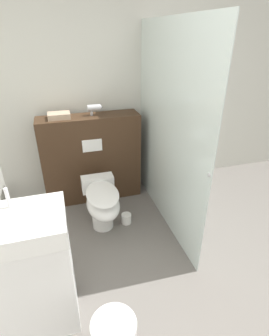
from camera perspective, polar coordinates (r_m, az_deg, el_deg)
The scene contains 8 objects.
wall_back at distance 3.24m, azimuth -5.32°, elevation 16.15°, with size 8.00×0.06×2.50m.
partition_panel at distance 3.21m, azimuth -9.29°, elevation 2.07°, with size 1.15×0.32×1.05m.
shower_glass at distance 2.61m, azimuth 7.08°, elevation 7.61°, with size 0.04×1.68×2.01m.
toilet at distance 2.73m, azimuth -7.06°, elevation -7.55°, with size 0.34×0.65×0.50m.
sink_vanity at distance 2.02m, azimuth -23.04°, elevation -20.36°, with size 0.65×0.43×1.06m.
hair_drier at distance 3.01m, azimuth -8.67°, elevation 12.81°, with size 0.18×0.07×0.12m.
folded_towel at distance 2.99m, azimuth -16.11°, elevation 10.90°, with size 0.23×0.18×0.06m.
spare_toilet_roll at distance 2.94m, azimuth -1.79°, elevation -10.94°, with size 0.11×0.11×0.11m.
Camera 1 is at (-0.62, -0.89, 1.89)m, focal length 28.00 mm.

